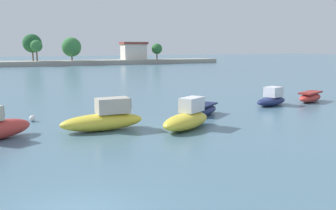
# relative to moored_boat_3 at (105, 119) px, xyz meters

# --- Properties ---
(moored_boat_3) EXTENTS (5.16, 1.75, 1.97)m
(moored_boat_3) POSITION_rel_moored_boat_3_xyz_m (0.00, 0.00, 0.00)
(moored_boat_3) COLOR yellow
(moored_boat_3) RESTS_ON ground
(moored_boat_4) EXTENTS (4.58, 3.68, 1.93)m
(moored_boat_4) POSITION_rel_moored_boat_3_xyz_m (4.80, -1.73, -0.05)
(moored_boat_4) COLOR yellow
(moored_boat_4) RESTS_ON ground
(moored_boat_5) EXTENTS (3.33, 2.87, 0.83)m
(moored_boat_5) POSITION_rel_moored_boat_3_xyz_m (8.04, 1.74, -0.32)
(moored_boat_5) COLOR navy
(moored_boat_5) RESTS_ON ground
(moored_boat_6) EXTENTS (3.99, 2.54, 1.61)m
(moored_boat_6) POSITION_rel_moored_boat_3_xyz_m (15.68, 3.37, -0.14)
(moored_boat_6) COLOR navy
(moored_boat_6) RESTS_ON ground
(moored_boat_7) EXTENTS (3.91, 2.69, 0.94)m
(moored_boat_7) POSITION_rel_moored_boat_3_xyz_m (20.29, 3.51, -0.27)
(moored_boat_7) COLOR #C63833
(moored_boat_7) RESTS_ON ground
(mooring_buoy_0) EXTENTS (0.43, 0.43, 0.43)m
(mooring_buoy_0) POSITION_rel_moored_boat_3_xyz_m (-3.95, 4.51, -0.51)
(mooring_buoy_0) COLOR white
(mooring_buoy_0) RESTS_ON ground
(distant_shoreline) EXTENTS (118.56, 8.74, 8.56)m
(distant_shoreline) POSITION_rel_moored_boat_3_xyz_m (-2.60, 82.20, 1.49)
(distant_shoreline) COLOR #9E998C
(distant_shoreline) RESTS_ON ground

